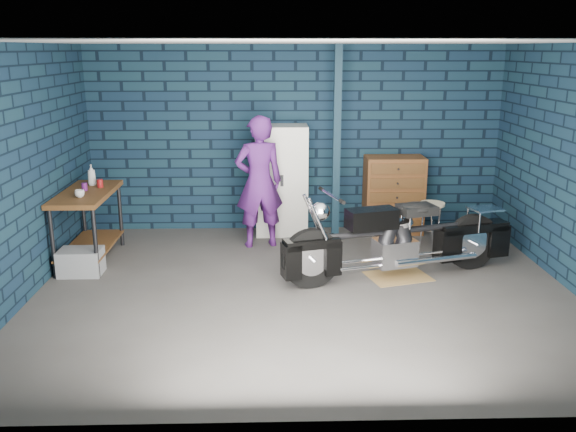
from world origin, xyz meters
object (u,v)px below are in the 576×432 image
at_px(tool_chest, 394,195).
at_px(motorcycle, 400,233).
at_px(storage_bin, 81,262).
at_px(person, 259,182).
at_px(locker, 282,180).
at_px(shop_stool, 431,224).
at_px(workbench, 89,226).

bearing_deg(tool_chest, motorcycle, -98.68).
bearing_deg(tool_chest, storage_bin, -158.21).
bearing_deg(storage_bin, motorcycle, -2.88).
relative_size(person, locker, 1.13).
height_order(person, locker, person).
distance_m(motorcycle, shop_stool, 1.36).
height_order(person, tool_chest, person).
xyz_separation_m(workbench, tool_chest, (4.11, 1.14, 0.11)).
height_order(locker, tool_chest, locker).
height_order(workbench, tool_chest, tool_chest).
xyz_separation_m(storage_bin, locker, (2.45, 1.64, 0.64)).
height_order(motorcycle, tool_chest, tool_chest).
bearing_deg(person, storage_bin, 13.50).
bearing_deg(locker, tool_chest, 0.00).
bearing_deg(motorcycle, shop_stool, 44.11).
bearing_deg(shop_stool, motorcycle, -120.24).
bearing_deg(workbench, tool_chest, 15.44).
bearing_deg(motorcycle, tool_chest, 65.66).
height_order(storage_bin, tool_chest, tool_chest).
height_order(tool_chest, shop_stool, tool_chest).
relative_size(tool_chest, shop_stool, 1.83).
distance_m(person, storage_bin, 2.50).
xyz_separation_m(person, storage_bin, (-2.14, -1.06, -0.74)).
bearing_deg(shop_stool, workbench, -174.12).
xyz_separation_m(person, tool_chest, (1.96, 0.58, -0.33)).
bearing_deg(storage_bin, locker, 33.71).
relative_size(storage_bin, shop_stool, 0.81).
relative_size(person, tool_chest, 1.59).
bearing_deg(locker, storage_bin, -146.29).
bearing_deg(storage_bin, tool_chest, 21.79).
bearing_deg(person, tool_chest, -176.29).
xyz_separation_m(motorcycle, shop_stool, (0.67, 1.16, -0.23)).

